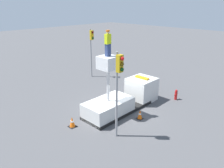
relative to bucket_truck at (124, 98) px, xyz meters
name	(u,v)px	position (x,y,z in m)	size (l,w,h in m)	color
ground_plane	(118,111)	(-0.63, 0.00, -0.91)	(120.00, 120.00, 0.00)	#4C4C4F
bucket_truck	(124,98)	(0.00, 0.00, 0.00)	(7.01, 2.14, 4.58)	black
worker	(108,43)	(-1.73, 0.00, 4.55)	(0.40, 0.26, 1.75)	navy
traffic_light_pole	(119,79)	(-3.24, -2.38, 2.95)	(0.34, 0.57, 5.47)	gray
traffic_light_across	(92,44)	(3.56, 7.89, 2.90)	(0.34, 0.57, 5.40)	gray
fire_hydrant	(176,95)	(4.50, -2.15, -0.45)	(0.47, 0.23, 0.94)	red
traffic_cone_rear	(72,122)	(-4.54, 0.68, -0.55)	(0.49, 0.49, 0.75)	black
traffic_cone_curbside	(140,115)	(-0.43, -1.97, -0.57)	(0.42, 0.42, 0.73)	black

